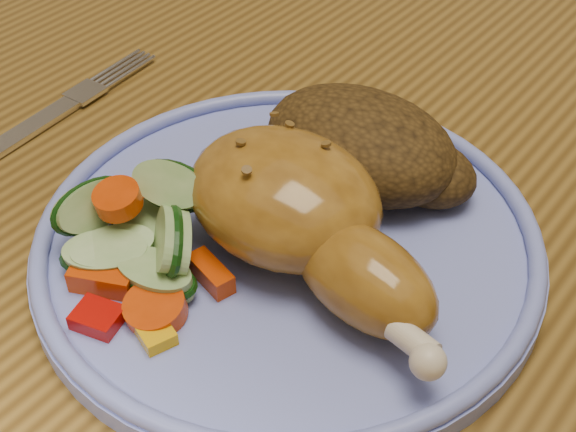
# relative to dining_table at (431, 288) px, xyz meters

# --- Properties ---
(dining_table) EXTENTS (0.90, 1.40, 0.75)m
(dining_table) POSITION_rel_dining_table_xyz_m (0.00, 0.00, 0.00)
(dining_table) COLOR brown
(dining_table) RESTS_ON ground
(plate) EXTENTS (0.28, 0.28, 0.01)m
(plate) POSITION_rel_dining_table_xyz_m (-0.05, -0.10, 0.09)
(plate) COLOR #7483DE
(plate) RESTS_ON dining_table
(plate_rim) EXTENTS (0.28, 0.28, 0.01)m
(plate_rim) POSITION_rel_dining_table_xyz_m (-0.05, -0.10, 0.10)
(plate_rim) COLOR #7483DE
(plate_rim) RESTS_ON plate
(chicken_leg) EXTENTS (0.18, 0.10, 0.06)m
(chicken_leg) POSITION_rel_dining_table_xyz_m (-0.03, -0.11, 0.12)
(chicken_leg) COLOR #9C6A20
(chicken_leg) RESTS_ON plate
(rice_pilaf) EXTENTS (0.13, 0.09, 0.05)m
(rice_pilaf) POSITION_rel_dining_table_xyz_m (-0.04, -0.03, 0.12)
(rice_pilaf) COLOR #422C10
(rice_pilaf) RESTS_ON plate
(vegetable_pile) EXTENTS (0.11, 0.11, 0.05)m
(vegetable_pile) POSITION_rel_dining_table_xyz_m (-0.10, -0.16, 0.11)
(vegetable_pile) COLOR #A50A05
(vegetable_pile) RESTS_ON plate
(fork) EXTENTS (0.03, 0.18, 0.00)m
(fork) POSITION_rel_dining_table_xyz_m (-0.25, -0.11, 0.09)
(fork) COLOR silver
(fork) RESTS_ON dining_table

